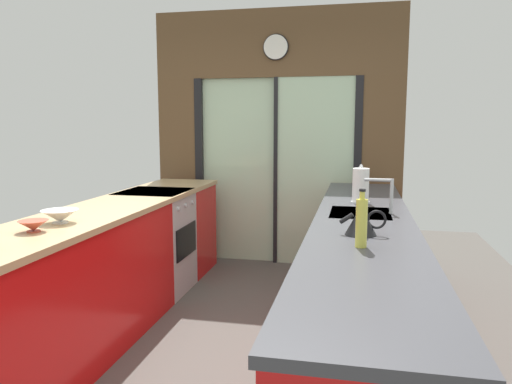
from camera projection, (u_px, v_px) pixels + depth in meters
The scene contains 11 objects.
ground_plane at pixel (235, 329), 3.65m from camera, with size 5.04×7.60×0.02m, color #4C4742.
back_wall_unit at pixel (276, 123), 5.17m from camera, with size 2.64×0.12×2.70m.
left_counter_run at pixel (89, 279), 3.31m from camera, with size 0.62×3.80×0.92m.
right_counter_run at pixel (361, 290), 3.10m from camera, with size 0.62×3.80×0.92m.
sink_faucet at pixel (386, 190), 3.23m from camera, with size 0.19×0.02×0.24m.
oven_range at pixel (156, 242), 4.40m from camera, with size 0.60×0.60×0.92m.
mixing_bowl_near at pixel (33, 226), 2.69m from camera, with size 0.16×0.16×0.06m.
mixing_bowl_far at pixel (60, 216), 2.93m from camera, with size 0.22×0.22×0.08m.
kettle at pixel (361, 220), 2.62m from camera, with size 0.25×0.17×0.19m.
soap_bottle at pixel (361, 222), 2.35m from camera, with size 0.06×0.06×0.29m.
paper_towel_roll at pixel (361, 186), 3.67m from camera, with size 0.14×0.14×0.29m.
Camera 1 is at (0.87, -2.76, 1.52)m, focal length 34.09 mm.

